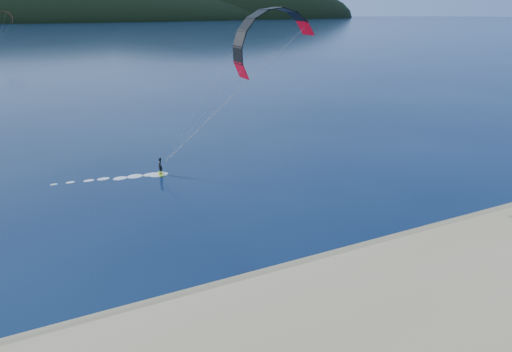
# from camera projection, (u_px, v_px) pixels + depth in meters

# --- Properties ---
(ground) EXTENTS (1800.00, 1800.00, 0.00)m
(ground) POSITION_uv_depth(u_px,v_px,m) (299.00, 326.00, 23.61)
(ground) COLOR #071738
(ground) RESTS_ON ground
(wet_sand) EXTENTS (220.00, 2.50, 0.10)m
(wet_sand) POSITION_uv_depth(u_px,v_px,m) (263.00, 281.00, 27.38)
(wet_sand) COLOR #8E7753
(wet_sand) RESTS_ON ground
(headland) EXTENTS (1200.00, 310.00, 140.00)m
(headland) POSITION_uv_depth(u_px,v_px,m) (51.00, 20.00, 652.76)
(headland) COLOR black
(headland) RESTS_ON ground
(kitesurfer_near) EXTENTS (24.99, 9.37, 17.41)m
(kitesurfer_near) POSITION_uv_depth(u_px,v_px,m) (269.00, 56.00, 39.35)
(kitesurfer_near) COLOR #B2E01A
(kitesurfer_near) RESTS_ON ground
(kitesurfer_far) EXTENTS (9.62, 4.87, 14.99)m
(kitesurfer_far) POSITION_uv_depth(u_px,v_px,m) (5.00, 19.00, 182.70)
(kitesurfer_far) COLOR #B2E01A
(kitesurfer_far) RESTS_ON ground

